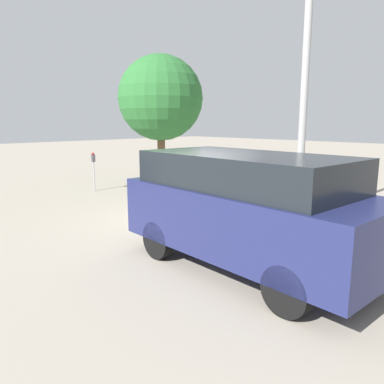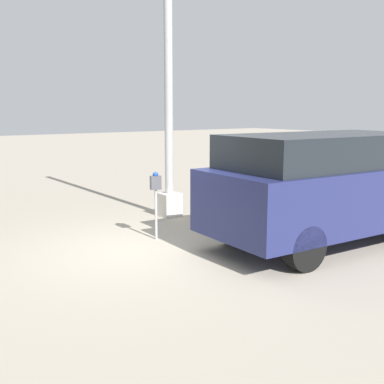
# 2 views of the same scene
# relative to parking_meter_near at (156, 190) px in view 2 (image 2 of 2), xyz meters

# --- Properties ---
(ground_plane) EXTENTS (80.00, 80.00, 0.00)m
(ground_plane) POSITION_rel_parking_meter_near_xyz_m (-0.48, -0.55, -0.97)
(ground_plane) COLOR gray
(parking_meter_near) EXTENTS (0.22, 0.15, 1.31)m
(parking_meter_near) POSITION_rel_parking_meter_near_xyz_m (0.00, 0.00, 0.00)
(parking_meter_near) COLOR #9E9EA3
(parking_meter_near) RESTS_ON ground
(lamp_post) EXTENTS (0.44, 0.44, 6.64)m
(lamp_post) POSITION_rel_parking_meter_near_xyz_m (1.31, 1.54, 1.54)
(lamp_post) COLOR beige
(lamp_post) RESTS_ON ground
(parked_van) EXTENTS (4.77, 2.26, 2.04)m
(parked_van) POSITION_rel_parking_meter_near_xyz_m (2.36, -2.09, 0.15)
(parked_van) COLOR navy
(parked_van) RESTS_ON ground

